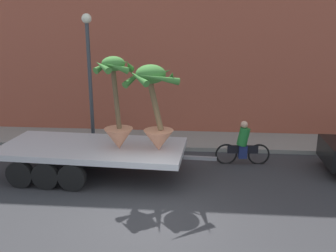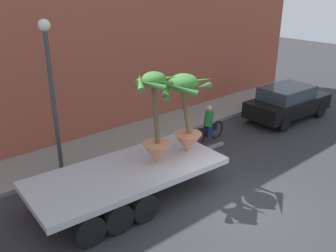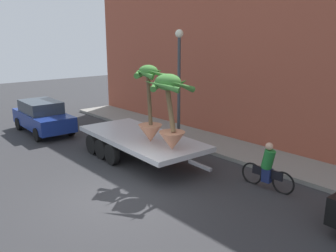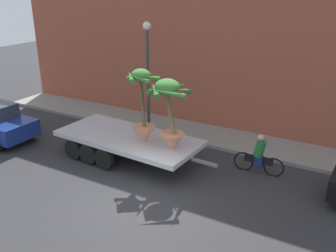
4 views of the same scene
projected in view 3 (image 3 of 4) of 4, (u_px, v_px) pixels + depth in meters
ground_plane at (119, 198)px, 10.42m from camera, size 60.00×60.00×0.00m
sidewalk at (243, 152)px, 14.32m from camera, size 24.00×2.20×0.15m
building_facade at (275, 34)px, 14.24m from camera, size 24.00×1.20×9.57m
flatbed_trailer at (137, 139)px, 13.67m from camera, size 6.71×2.81×0.98m
potted_palm_rear at (150, 108)px, 12.35m from camera, size 1.19×1.15×2.75m
potted_palm_middle at (170, 109)px, 11.48m from camera, size 1.71×1.71×2.53m
cyclist at (268, 168)px, 10.92m from camera, size 1.84×0.37×1.54m
trailing_car at (43, 116)px, 17.37m from camera, size 4.21×1.93×1.58m
street_lamp at (179, 71)px, 15.24m from camera, size 0.36×0.36×4.83m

